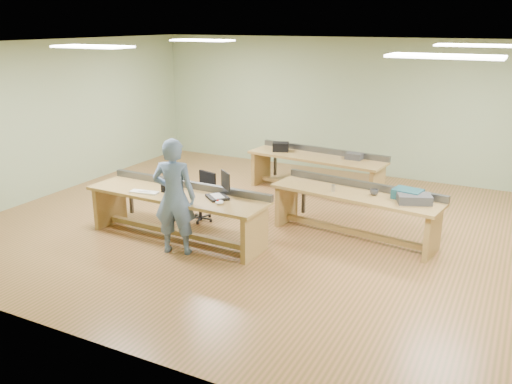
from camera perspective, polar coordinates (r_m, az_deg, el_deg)
floor at (r=9.10m, az=3.11°, el=-3.94°), size 10.00×10.00×0.00m
ceiling at (r=8.47m, az=3.45°, el=15.29°), size 10.00×10.00×0.00m
wall_back at (r=12.37m, az=10.93°, el=8.75°), size 10.00×0.04×3.00m
wall_front at (r=5.39m, az=-14.33°, el=-2.89°), size 10.00×0.04×3.00m
wall_left at (r=11.59m, az=-20.15°, el=7.41°), size 0.04×8.00×3.00m
fluor_panels at (r=8.47m, az=3.45°, el=15.09°), size 6.20×3.50×0.03m
workbench_front at (r=8.65m, az=-8.23°, el=-1.32°), size 3.05×0.90×0.86m
workbench_mid at (r=8.74m, az=10.44°, el=-1.28°), size 2.79×1.08×0.86m
workbench_back at (r=10.98m, az=6.40°, el=2.81°), size 2.87×1.04×0.86m
person at (r=8.01m, az=-8.59°, el=-0.50°), size 0.73×0.59×1.75m
laptop_base at (r=8.26m, az=-4.09°, el=-0.54°), size 0.44×0.44×0.04m
laptop_screen at (r=8.23m, az=-3.24°, el=1.24°), size 0.28×0.23×0.27m
keyboard at (r=8.68m, az=-11.68°, el=-0.02°), size 0.48×0.22×0.03m
trackball_mouse at (r=8.00m, az=-3.86°, el=-1.08°), size 0.12×0.14×0.06m
camera_bag at (r=8.66m, az=-9.13°, el=0.52°), size 0.25×0.19×0.15m
task_chair at (r=9.47m, az=-5.71°, el=-1.14°), size 0.56×0.56×0.84m
parts_bin_teal at (r=8.53m, az=15.68°, el=-0.20°), size 0.47×0.38×0.15m
parts_bin_grey at (r=8.36m, az=16.32°, el=-0.69°), size 0.57×0.47×0.13m
mug at (r=8.58m, az=12.33°, el=-0.01°), size 0.13×0.13×0.10m
drinks_can at (r=8.65m, az=8.14°, el=0.40°), size 0.07×0.07×0.11m
storage_box_back at (r=11.25m, az=2.61°, el=4.77°), size 0.38×0.33×0.18m
tray_back at (r=10.75m, az=10.29°, el=3.74°), size 0.32×0.24×0.13m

